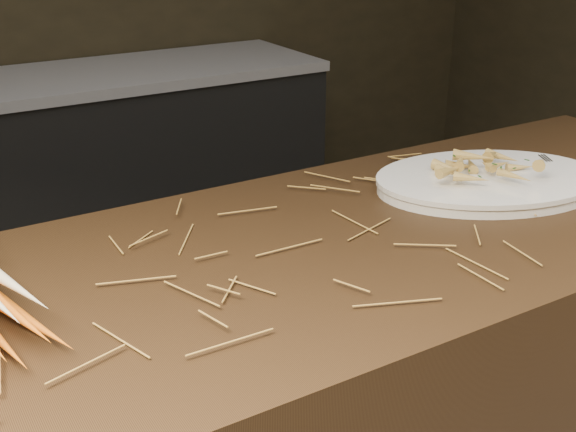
% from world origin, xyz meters
% --- Properties ---
extents(back_counter, '(1.82, 0.62, 0.84)m').
position_xyz_m(back_counter, '(0.30, 2.18, 0.42)').
color(back_counter, black).
rests_on(back_counter, ground).
extents(straw_bedding, '(1.40, 0.60, 0.02)m').
position_xyz_m(straw_bedding, '(0.00, 0.30, 0.91)').
color(straw_bedding, olive).
rests_on(straw_bedding, main_counter).
extents(serving_platter, '(0.56, 0.46, 0.03)m').
position_xyz_m(serving_platter, '(0.59, 0.34, 0.91)').
color(serving_platter, white).
rests_on(serving_platter, main_counter).
extents(roasted_veg_heap, '(0.28, 0.24, 0.05)m').
position_xyz_m(roasted_veg_heap, '(0.59, 0.34, 0.95)').
color(roasted_veg_heap, '#A98C41').
rests_on(roasted_veg_heap, serving_platter).
extents(serving_fork, '(0.09, 0.17, 0.00)m').
position_xyz_m(serving_fork, '(0.74, 0.27, 0.93)').
color(serving_fork, silver).
rests_on(serving_fork, serving_platter).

